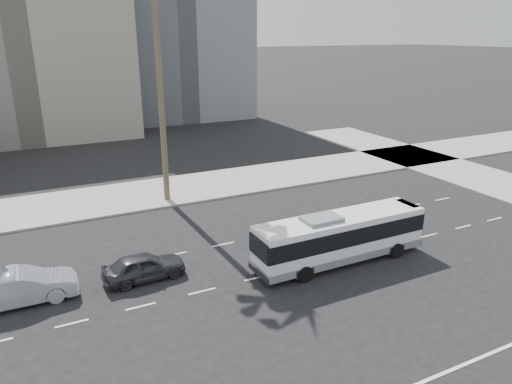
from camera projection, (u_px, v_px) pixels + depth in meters
ground at (306, 266)px, 25.52m from camera, size 700.00×700.00×0.00m
sidewalk_north at (205, 185)px, 38.63m from camera, size 120.00×7.00×0.15m
midrise_beige_west at (19, 59)px, 55.69m from camera, size 24.00×18.00×18.00m
midrise_gray_center at (165, 25)px, 68.75m from camera, size 20.00×20.00×26.00m
city_bus at (340, 236)px, 25.58m from camera, size 9.96×2.44×2.86m
car_a at (144, 266)px, 23.96m from camera, size 1.84×4.23×1.42m
car_b at (21, 287)px, 21.82m from camera, size 1.81×4.99×1.64m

